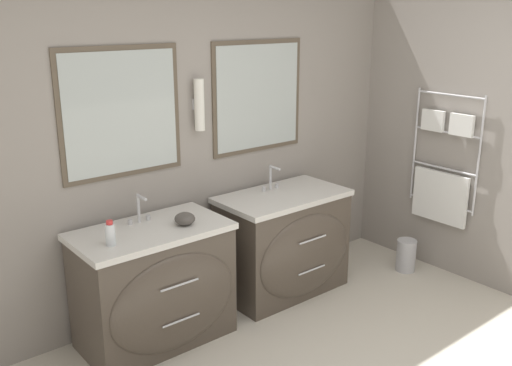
{
  "coord_description": "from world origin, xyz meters",
  "views": [
    {
      "loc": [
        -2.34,
        -1.57,
        2.25
      ],
      "look_at": [
        0.08,
        1.39,
        1.1
      ],
      "focal_mm": 40.0,
      "sensor_mm": 36.0,
      "label": 1
    }
  ],
  "objects_px": {
    "amenity_bowl": "(185,219)",
    "waste_bin": "(406,255)",
    "vanity_right": "(285,243)",
    "vanity_left": "(156,286)",
    "toiletry_bottle": "(110,234)"
  },
  "relations": [
    {
      "from": "vanity_right",
      "to": "waste_bin",
      "type": "relative_size",
      "value": 3.6
    },
    {
      "from": "vanity_left",
      "to": "vanity_right",
      "type": "distance_m",
      "value": 1.2
    },
    {
      "from": "vanity_right",
      "to": "toiletry_bottle",
      "type": "relative_size",
      "value": 6.43
    },
    {
      "from": "amenity_bowl",
      "to": "vanity_right",
      "type": "bearing_deg",
      "value": 2.81
    },
    {
      "from": "amenity_bowl",
      "to": "waste_bin",
      "type": "relative_size",
      "value": 0.49
    },
    {
      "from": "vanity_left",
      "to": "toiletry_bottle",
      "type": "distance_m",
      "value": 0.6
    },
    {
      "from": "vanity_right",
      "to": "toiletry_bottle",
      "type": "xyz_separation_m",
      "value": [
        -1.53,
        -0.06,
        0.49
      ]
    },
    {
      "from": "vanity_left",
      "to": "toiletry_bottle",
      "type": "relative_size",
      "value": 6.43
    },
    {
      "from": "toiletry_bottle",
      "to": "waste_bin",
      "type": "distance_m",
      "value": 2.77
    },
    {
      "from": "toiletry_bottle",
      "to": "vanity_left",
      "type": "bearing_deg",
      "value": 10.17
    },
    {
      "from": "toiletry_bottle",
      "to": "waste_bin",
      "type": "relative_size",
      "value": 0.56
    },
    {
      "from": "vanity_left",
      "to": "waste_bin",
      "type": "bearing_deg",
      "value": -9.74
    },
    {
      "from": "toiletry_bottle",
      "to": "amenity_bowl",
      "type": "relative_size",
      "value": 1.15
    },
    {
      "from": "waste_bin",
      "to": "amenity_bowl",
      "type": "bearing_deg",
      "value": 170.53
    },
    {
      "from": "vanity_left",
      "to": "amenity_bowl",
      "type": "bearing_deg",
      "value": -12.33
    }
  ]
}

